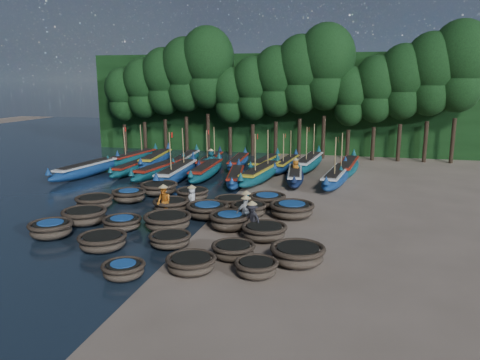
% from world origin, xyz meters
% --- Properties ---
extents(ground, '(120.00, 120.00, 0.00)m').
position_xyz_m(ground, '(0.00, 0.00, 0.00)').
color(ground, gray).
rests_on(ground, ground).
extents(foliage_wall, '(40.00, 3.00, 10.00)m').
position_xyz_m(foliage_wall, '(0.00, 23.50, 5.00)').
color(foliage_wall, black).
rests_on(foliage_wall, ground).
extents(coracle_2, '(1.87, 1.87, 0.63)m').
position_xyz_m(coracle_2, '(-0.93, -10.01, 0.37)').
color(coracle_2, '#4C3D2F').
rests_on(coracle_2, ground).
extents(coracle_3, '(2.18, 2.18, 0.68)m').
position_xyz_m(coracle_3, '(1.38, -8.88, 0.39)').
color(coracle_3, '#4C3D2F').
rests_on(coracle_3, ground).
extents(coracle_4, '(1.90, 1.90, 0.66)m').
position_xyz_m(coracle_4, '(3.94, -8.69, 0.38)').
color(coracle_4, '#4C3D2F').
rests_on(coracle_4, ground).
extents(coracle_5, '(2.32, 2.32, 0.79)m').
position_xyz_m(coracle_5, '(-6.48, -6.52, 0.46)').
color(coracle_5, '#4C3D2F').
rests_on(coracle_5, ground).
extents(coracle_6, '(2.21, 2.21, 0.74)m').
position_xyz_m(coracle_6, '(-3.25, -7.45, 0.42)').
color(coracle_6, '#4C3D2F').
rests_on(coracle_6, ground).
extents(coracle_7, '(1.92, 1.92, 0.63)m').
position_xyz_m(coracle_7, '(-0.49, -6.38, 0.36)').
color(coracle_7, '#4C3D2F').
rests_on(coracle_7, ground).
extents(coracle_8, '(1.97, 1.97, 0.68)m').
position_xyz_m(coracle_8, '(2.63, -7.10, 0.39)').
color(coracle_8, '#4C3D2F').
rests_on(coracle_8, ground).
extents(coracle_9, '(2.54, 2.54, 0.82)m').
position_xyz_m(coracle_9, '(5.34, -7.16, 0.47)').
color(coracle_9, '#4C3D2F').
rests_on(coracle_9, ground).
extents(coracle_10, '(2.68, 2.68, 0.83)m').
position_xyz_m(coracle_10, '(-6.08, -4.25, 0.47)').
color(coracle_10, '#4C3D2F').
rests_on(coracle_10, ground).
extents(coracle_11, '(2.41, 2.41, 0.65)m').
position_xyz_m(coracle_11, '(-3.75, -4.62, 0.38)').
color(coracle_11, '#4C3D2F').
rests_on(coracle_11, ground).
extents(coracle_12, '(2.41, 2.41, 0.84)m').
position_xyz_m(coracle_12, '(-1.50, -4.15, 0.48)').
color(coracle_12, '#4C3D2F').
rests_on(coracle_12, ground).
extents(coracle_13, '(2.14, 2.14, 0.85)m').
position_xyz_m(coracle_13, '(1.51, -3.33, 0.49)').
color(coracle_13, '#4C3D2F').
rests_on(coracle_13, ground).
extents(coracle_14, '(2.62, 2.62, 0.74)m').
position_xyz_m(coracle_14, '(3.47, -4.43, 0.42)').
color(coracle_14, '#4C3D2F').
rests_on(coracle_14, ground).
extents(coracle_15, '(2.47, 2.47, 0.76)m').
position_xyz_m(coracle_15, '(-7.18, -1.38, 0.44)').
color(coracle_15, '#4C3D2F').
rests_on(coracle_15, ground).
extents(coracle_16, '(2.41, 2.41, 0.83)m').
position_xyz_m(coracle_16, '(-2.46, -1.27, 0.48)').
color(coracle_16, '#4C3D2F').
rests_on(coracle_16, ground).
extents(coracle_17, '(2.35, 2.35, 0.81)m').
position_xyz_m(coracle_17, '(-0.18, -1.69, 0.47)').
color(coracle_17, '#4C3D2F').
rests_on(coracle_17, ground).
extents(coracle_18, '(2.04, 2.04, 0.73)m').
position_xyz_m(coracle_18, '(1.93, -0.80, 0.42)').
color(coracle_18, '#4C3D2F').
rests_on(coracle_18, ground).
extents(coracle_19, '(2.73, 2.73, 0.82)m').
position_xyz_m(coracle_19, '(4.27, -0.49, 0.47)').
color(coracle_19, '#4C3D2F').
rests_on(coracle_19, ground).
extents(coracle_20, '(2.39, 2.39, 0.77)m').
position_xyz_m(coracle_20, '(-5.91, 0.48, 0.44)').
color(coracle_20, '#4C3D2F').
rests_on(coracle_20, ground).
extents(coracle_21, '(2.94, 2.94, 0.82)m').
position_xyz_m(coracle_21, '(-4.81, 2.58, 0.47)').
color(coracle_21, '#4C3D2F').
rests_on(coracle_21, ground).
extents(coracle_22, '(2.07, 2.07, 0.75)m').
position_xyz_m(coracle_22, '(-2.22, 1.70, 0.43)').
color(coracle_22, '#4C3D2F').
rests_on(coracle_22, ground).
extents(coracle_23, '(2.33, 2.33, 0.65)m').
position_xyz_m(coracle_23, '(0.51, 0.69, 0.37)').
color(coracle_23, '#4C3D2F').
rests_on(coracle_23, ground).
extents(coracle_24, '(2.30, 2.30, 0.74)m').
position_xyz_m(coracle_24, '(2.56, 1.46, 0.43)').
color(coracle_24, '#4C3D2F').
rests_on(coracle_24, ground).
extents(long_boat_0, '(2.62, 8.47, 1.50)m').
position_xyz_m(long_boat_0, '(-12.73, 7.01, 0.57)').
color(long_boat_0, navy).
rests_on(long_boat_0, ground).
extents(long_boat_1, '(1.48, 7.28, 1.28)m').
position_xyz_m(long_boat_1, '(-9.75, 8.88, 0.49)').
color(long_boat_1, '#0F5259').
rests_on(long_boat_1, ground).
extents(long_boat_2, '(2.47, 8.26, 1.46)m').
position_xyz_m(long_boat_2, '(-7.09, 8.20, 0.56)').
color(long_boat_2, '#0F5259').
rests_on(long_boat_2, ground).
extents(long_boat_3, '(1.92, 8.99, 3.82)m').
position_xyz_m(long_boat_3, '(-5.31, 7.18, 0.61)').
color(long_boat_3, navy).
rests_on(long_boat_3, ground).
extents(long_boat_4, '(1.66, 8.31, 1.46)m').
position_xyz_m(long_boat_4, '(-3.50, 8.74, 0.56)').
color(long_boat_4, '#0F5259').
rests_on(long_boat_4, ground).
extents(long_boat_5, '(2.47, 7.29, 1.30)m').
position_xyz_m(long_boat_5, '(-0.79, 7.21, 0.49)').
color(long_boat_5, navy).
rests_on(long_boat_5, ground).
extents(long_boat_6, '(2.72, 8.67, 3.72)m').
position_xyz_m(long_boat_6, '(0.86, 8.40, 0.59)').
color(long_boat_6, '#0F5259').
rests_on(long_boat_6, ground).
extents(long_boat_7, '(2.03, 7.42, 1.31)m').
position_xyz_m(long_boat_7, '(3.36, 8.65, 0.50)').
color(long_boat_7, '#111E3E').
rests_on(long_boat_7, ground).
extents(long_boat_8, '(2.59, 8.45, 3.62)m').
position_xyz_m(long_boat_8, '(6.37, 8.57, 0.57)').
color(long_boat_8, navy).
rests_on(long_boat_8, ground).
extents(long_boat_9, '(2.36, 7.99, 3.42)m').
position_xyz_m(long_boat_9, '(-11.71, 13.15, 0.54)').
color(long_boat_9, '#0F5259').
rests_on(long_boat_9, ground).
extents(long_boat_10, '(2.45, 8.64, 1.53)m').
position_xyz_m(long_boat_10, '(-9.35, 12.64, 0.58)').
color(long_boat_10, navy).
rests_on(long_boat_10, ground).
extents(long_boat_11, '(1.98, 8.02, 1.41)m').
position_xyz_m(long_boat_11, '(-6.82, 13.36, 0.54)').
color(long_boat_11, '#0F5259').
rests_on(long_boat_11, ground).
extents(long_boat_12, '(1.82, 7.97, 3.39)m').
position_xyz_m(long_boat_12, '(-4.44, 12.90, 0.54)').
color(long_boat_12, '#111E3E').
rests_on(long_boat_12, ground).
extents(long_boat_13, '(1.67, 7.38, 1.30)m').
position_xyz_m(long_boat_13, '(-2.08, 13.42, 0.50)').
color(long_boat_13, navy).
rests_on(long_boat_13, ground).
extents(long_boat_14, '(2.36, 7.55, 1.34)m').
position_xyz_m(long_boat_14, '(0.29, 13.30, 0.51)').
color(long_boat_14, '#0F5259').
rests_on(long_boat_14, ground).
extents(long_boat_15, '(2.12, 7.51, 3.21)m').
position_xyz_m(long_boat_15, '(2.08, 13.29, 0.51)').
color(long_boat_15, navy).
rests_on(long_boat_15, ground).
extents(long_boat_16, '(2.59, 8.75, 3.74)m').
position_xyz_m(long_boat_16, '(3.92, 13.92, 0.59)').
color(long_boat_16, '#0F5259').
rests_on(long_boat_16, ground).
extents(long_boat_17, '(2.43, 8.54, 1.51)m').
position_xyz_m(long_boat_17, '(7.12, 12.64, 0.58)').
color(long_boat_17, '#0F5259').
rests_on(long_boat_17, ground).
extents(fisherman_0, '(0.69, 0.84, 1.69)m').
position_xyz_m(fisherman_0, '(-1.42, -0.65, 0.82)').
color(fisherman_0, silver).
rests_on(fisherman_0, ground).
extents(fisherman_1, '(0.54, 0.65, 1.72)m').
position_xyz_m(fisherman_1, '(1.92, -1.42, 0.88)').
color(fisherman_1, '#1A616D').
rests_on(fisherman_1, ground).
extents(fisherman_2, '(1.10, 1.07, 1.99)m').
position_xyz_m(fisherman_2, '(-2.51, -2.16, 0.94)').
color(fisherman_2, orange).
rests_on(fisherman_2, ground).
extents(fisherman_3, '(1.22, 1.08, 1.83)m').
position_xyz_m(fisherman_3, '(2.76, -3.92, 0.86)').
color(fisherman_3, black).
rests_on(fisherman_3, ground).
extents(fisherman_4, '(1.06, 0.78, 1.88)m').
position_xyz_m(fisherman_4, '(2.27, -3.04, 0.90)').
color(fisherman_4, silver).
rests_on(fisherman_4, ground).
extents(fisherman_5, '(1.42, 1.63, 1.98)m').
position_xyz_m(fisherman_5, '(-3.90, 11.33, 0.92)').
color(fisherman_5, '#1A616D').
rests_on(fisherman_5, ground).
extents(fisherman_6, '(0.91, 0.93, 1.81)m').
position_xyz_m(fisherman_6, '(3.30, 9.33, 0.87)').
color(fisherman_6, orange).
rests_on(fisherman_6, ground).
extents(tree_0, '(3.68, 3.68, 8.68)m').
position_xyz_m(tree_0, '(-16.00, 20.00, 5.97)').
color(tree_0, black).
rests_on(tree_0, ground).
extents(tree_1, '(4.09, 4.09, 9.65)m').
position_xyz_m(tree_1, '(-13.70, 20.00, 6.65)').
color(tree_1, black).
rests_on(tree_1, ground).
extents(tree_2, '(4.51, 4.51, 10.63)m').
position_xyz_m(tree_2, '(-11.40, 20.00, 7.32)').
color(tree_2, black).
rests_on(tree_2, ground).
extents(tree_3, '(4.92, 4.92, 11.60)m').
position_xyz_m(tree_3, '(-9.10, 20.00, 8.00)').
color(tree_3, black).
rests_on(tree_3, ground).
extents(tree_4, '(5.34, 5.34, 12.58)m').
position_xyz_m(tree_4, '(-6.80, 20.00, 8.67)').
color(tree_4, black).
rests_on(tree_4, ground).
extents(tree_5, '(3.68, 3.68, 8.68)m').
position_xyz_m(tree_5, '(-4.50, 20.00, 5.97)').
color(tree_5, black).
rests_on(tree_5, ground).
extents(tree_6, '(4.09, 4.09, 9.65)m').
position_xyz_m(tree_6, '(-2.20, 20.00, 6.65)').
color(tree_6, black).
rests_on(tree_6, ground).
extents(tree_7, '(4.51, 4.51, 10.63)m').
position_xyz_m(tree_7, '(0.10, 20.00, 7.32)').
color(tree_7, black).
rests_on(tree_7, ground).
extents(tree_8, '(4.92, 4.92, 11.60)m').
position_xyz_m(tree_8, '(2.40, 20.00, 8.00)').
color(tree_8, black).
rests_on(tree_8, ground).
extents(tree_9, '(5.34, 5.34, 12.58)m').
position_xyz_m(tree_9, '(4.70, 20.00, 8.67)').
color(tree_9, black).
rests_on(tree_9, ground).
extents(tree_10, '(3.68, 3.68, 8.68)m').
position_xyz_m(tree_10, '(7.00, 20.00, 5.97)').
color(tree_10, black).
rests_on(tree_10, ground).
extents(tree_11, '(4.09, 4.09, 9.65)m').
position_xyz_m(tree_11, '(9.30, 20.00, 6.65)').
color(tree_11, black).
rests_on(tree_11, ground).
extents(tree_12, '(4.51, 4.51, 10.63)m').
position_xyz_m(tree_12, '(11.60, 20.00, 7.32)').
color(tree_12, black).
rests_on(tree_12, ground).
extents(tree_13, '(4.92, 4.92, 11.60)m').
position_xyz_m(tree_13, '(13.90, 20.00, 8.00)').
color(tree_13, black).
rests_on(tree_13, ground).
extents(tree_14, '(5.34, 5.34, 12.58)m').
position_xyz_m(tree_14, '(16.20, 20.00, 8.67)').
color(tree_14, black).
rests_on(tree_14, ground).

